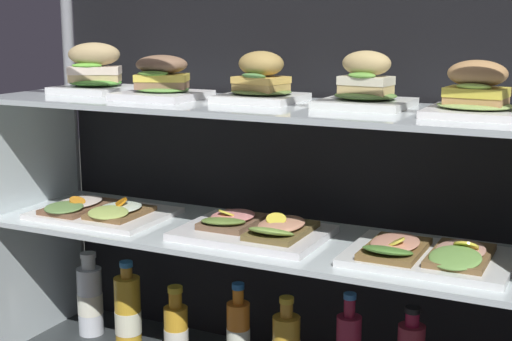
% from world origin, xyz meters
% --- Properties ---
extents(case_frame, '(1.43, 0.42, 1.01)m').
position_xyz_m(case_frame, '(0.00, 0.12, 0.55)').
color(case_frame, gray).
rests_on(case_frame, ground).
extents(riser_lower_tier, '(1.36, 0.35, 0.36)m').
position_xyz_m(riser_lower_tier, '(0.00, 0.00, 0.22)').
color(riser_lower_tier, silver).
rests_on(riser_lower_tier, case_base_deck).
extents(shelf_lower_glass, '(1.38, 0.37, 0.01)m').
position_xyz_m(shelf_lower_glass, '(0.00, 0.00, 0.40)').
color(shelf_lower_glass, silver).
rests_on(shelf_lower_glass, riser_lower_tier).
extents(riser_upper_tier, '(1.36, 0.35, 0.30)m').
position_xyz_m(riser_upper_tier, '(0.00, 0.00, 0.56)').
color(riser_upper_tier, silver).
rests_on(riser_upper_tier, shelf_lower_glass).
extents(shelf_upper_glass, '(1.38, 0.37, 0.01)m').
position_xyz_m(shelf_upper_glass, '(0.00, 0.00, 0.71)').
color(shelf_upper_glass, silver).
rests_on(shelf_upper_glass, riser_upper_tier).
extents(plated_roll_sandwich_near_right_corner, '(0.18, 0.18, 0.13)m').
position_xyz_m(plated_roll_sandwich_near_right_corner, '(-0.49, 0.05, 0.77)').
color(plated_roll_sandwich_near_right_corner, white).
rests_on(plated_roll_sandwich_near_right_corner, shelf_upper_glass).
extents(plated_roll_sandwich_near_left_corner, '(0.19, 0.19, 0.11)m').
position_xyz_m(plated_roll_sandwich_near_left_corner, '(-0.25, -0.00, 0.76)').
color(plated_roll_sandwich_near_left_corner, white).
rests_on(plated_roll_sandwich_near_left_corner, shelf_upper_glass).
extents(plated_roll_sandwich_mid_left, '(0.18, 0.18, 0.12)m').
position_xyz_m(plated_roll_sandwich_mid_left, '(-0.01, 0.05, 0.77)').
color(plated_roll_sandwich_mid_left, white).
rests_on(plated_roll_sandwich_mid_left, shelf_upper_glass).
extents(plated_roll_sandwich_center, '(0.19, 0.19, 0.12)m').
position_xyz_m(plated_roll_sandwich_center, '(0.24, 0.05, 0.76)').
color(plated_roll_sandwich_center, white).
rests_on(plated_roll_sandwich_center, shelf_upper_glass).
extents(plated_roll_sandwich_left_of_center, '(0.19, 0.19, 0.11)m').
position_xyz_m(plated_roll_sandwich_left_of_center, '(0.49, 0.00, 0.76)').
color(plated_roll_sandwich_left_of_center, white).
rests_on(plated_roll_sandwich_left_of_center, shelf_upper_glass).
extents(open_sandwich_tray_left_of_center, '(0.34, 0.25, 0.06)m').
position_xyz_m(open_sandwich_tray_left_of_center, '(-0.43, -0.03, 0.43)').
color(open_sandwich_tray_left_of_center, white).
rests_on(open_sandwich_tray_left_of_center, shelf_lower_glass).
extents(open_sandwich_tray_right_of_center, '(0.34, 0.25, 0.06)m').
position_xyz_m(open_sandwich_tray_right_of_center, '(0.01, -0.02, 0.43)').
color(open_sandwich_tray_right_of_center, white).
rests_on(open_sandwich_tray_right_of_center, shelf_lower_glass).
extents(open_sandwich_tray_mid_left, '(0.34, 0.25, 0.06)m').
position_xyz_m(open_sandwich_tray_mid_left, '(0.41, -0.03, 0.43)').
color(open_sandwich_tray_mid_left, white).
rests_on(open_sandwich_tray_mid_left, shelf_lower_glass).
extents(juice_bottle_near_post, '(0.07, 0.07, 0.24)m').
position_xyz_m(juice_bottle_near_post, '(-0.55, 0.05, 0.14)').
color(juice_bottle_near_post, silver).
rests_on(juice_bottle_near_post, case_base_deck).
extents(juice_bottle_back_left, '(0.07, 0.07, 0.24)m').
position_xyz_m(juice_bottle_back_left, '(-0.40, 0.02, 0.13)').
color(juice_bottle_back_left, gold).
rests_on(juice_bottle_back_left, case_base_deck).
extents(juice_bottle_back_right, '(0.06, 0.06, 0.20)m').
position_xyz_m(juice_bottle_back_right, '(-0.24, 0.01, 0.11)').
color(juice_bottle_back_right, gold).
rests_on(juice_bottle_back_right, case_base_deck).
extents(juice_bottle_front_middle, '(0.06, 0.06, 0.23)m').
position_xyz_m(juice_bottle_front_middle, '(-0.07, 0.05, 0.13)').
color(juice_bottle_front_middle, orange).
rests_on(juice_bottle_front_middle, case_base_deck).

